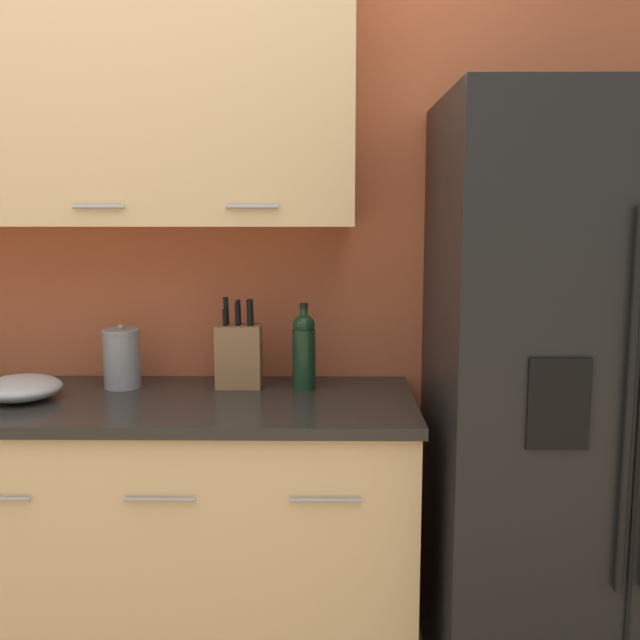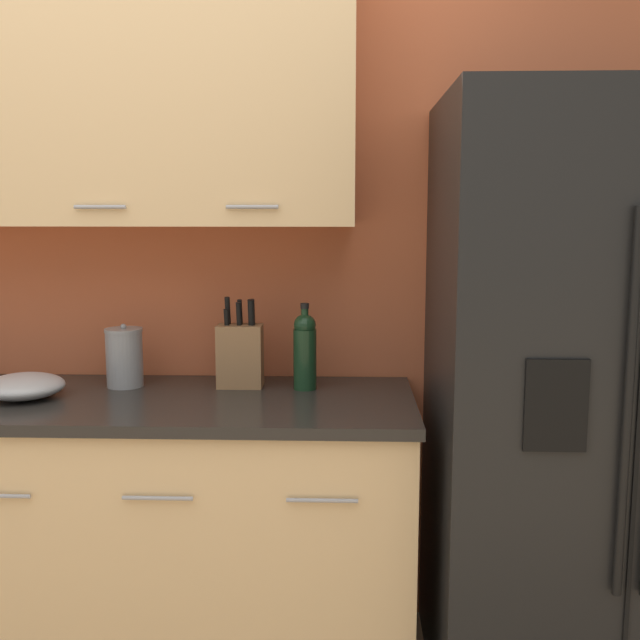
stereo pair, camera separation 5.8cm
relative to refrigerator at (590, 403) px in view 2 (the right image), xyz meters
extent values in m
cube|color=#BC5B38|center=(-1.47, 0.41, 0.39)|extent=(10.00, 0.05, 2.60)
cube|color=#E0B77F|center=(-1.50, 0.22, 1.00)|extent=(1.56, 0.32, 0.94)
cylinder|color=#99999E|center=(-1.50, 0.05, 0.59)|extent=(0.16, 0.01, 0.01)
cylinder|color=#99999E|center=(-1.03, 0.05, 0.59)|extent=(0.16, 0.01, 0.01)
cube|color=black|center=(-1.50, 0.10, -0.87)|extent=(1.88, 0.54, 0.09)
cube|color=#E0B77F|center=(-1.50, 0.06, -0.43)|extent=(1.92, 0.62, 0.78)
cube|color=black|center=(-1.50, 0.05, -0.03)|extent=(1.95, 0.64, 0.03)
cylinder|color=#99999E|center=(-1.27, -0.26, -0.22)|extent=(0.20, 0.01, 0.01)
cylinder|color=#99999E|center=(-0.81, -0.26, -0.22)|extent=(0.20, 0.01, 0.01)
cube|color=black|center=(0.00, 0.00, 0.00)|extent=(0.93, 0.75, 1.82)
cube|color=black|center=(0.00, -0.38, 0.00)|extent=(0.01, 0.01, 1.79)
cylinder|color=black|center=(-0.03, -0.39, 0.09)|extent=(0.02, 0.02, 1.00)
cube|color=black|center=(-0.21, -0.38, 0.09)|extent=(0.16, 0.01, 0.24)
cube|color=olive|center=(-1.10, 0.21, 0.10)|extent=(0.15, 0.09, 0.21)
cylinder|color=black|center=(-1.14, 0.22, 0.25)|extent=(0.02, 0.04, 0.09)
cylinder|color=black|center=(-1.14, 0.19, 0.23)|extent=(0.02, 0.03, 0.06)
cylinder|color=black|center=(-1.10, 0.22, 0.24)|extent=(0.02, 0.03, 0.09)
cylinder|color=black|center=(-1.10, 0.19, 0.24)|extent=(0.02, 0.03, 0.08)
cylinder|color=black|center=(-1.06, 0.22, 0.25)|extent=(0.02, 0.03, 0.09)
cylinder|color=black|center=(-1.06, 0.19, 0.25)|extent=(0.02, 0.04, 0.09)
cylinder|color=black|center=(-0.88, 0.19, 0.09)|extent=(0.08, 0.08, 0.20)
sphere|color=black|center=(-0.88, 0.19, 0.21)|extent=(0.07, 0.07, 0.07)
cylinder|color=black|center=(-0.88, 0.19, 0.23)|extent=(0.02, 0.02, 0.07)
cylinder|color=black|center=(-0.88, 0.19, 0.27)|extent=(0.03, 0.03, 0.02)
cylinder|color=gray|center=(-1.49, 0.20, 0.08)|extent=(0.12, 0.12, 0.19)
cylinder|color=gray|center=(-1.49, 0.20, 0.18)|extent=(0.13, 0.13, 0.01)
sphere|color=gray|center=(-1.49, 0.20, 0.20)|extent=(0.02, 0.02, 0.02)
ellipsoid|color=#A3A3A5|center=(-1.76, 0.03, 0.03)|extent=(0.25, 0.25, 0.08)
camera|label=1|loc=(-0.80, -2.24, 0.58)|focal=42.00mm
camera|label=2|loc=(-0.74, -2.24, 0.58)|focal=42.00mm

